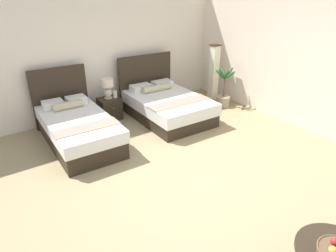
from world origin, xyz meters
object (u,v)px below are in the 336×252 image
(bed_near_window, at_px, (77,127))
(vase, at_px, (115,94))
(table_lamp, at_px, (107,86))
(floor_lamp_corner, at_px, (214,74))
(nightstand, at_px, (110,109))
(bed_near_corner, at_px, (166,105))
(potted_palm, at_px, (223,96))

(bed_near_window, bearing_deg, vase, 29.30)
(table_lamp, relative_size, vase, 2.91)
(floor_lamp_corner, bearing_deg, table_lamp, 169.48)
(nightstand, bearing_deg, bed_near_corner, -31.67)
(nightstand, xyz_separation_m, floor_lamp_corner, (2.70, -0.48, 0.48))
(table_lamp, bearing_deg, potted_palm, -19.29)
(floor_lamp_corner, bearing_deg, potted_palm, -94.27)
(bed_near_corner, bearing_deg, potted_palm, -8.74)
(bed_near_window, xyz_separation_m, nightstand, (0.99, 0.67, -0.07))
(bed_near_corner, height_order, table_lamp, bed_near_corner)
(bed_near_corner, xyz_separation_m, nightstand, (-1.09, 0.67, -0.06))
(nightstand, bearing_deg, floor_lamp_corner, -10.11)
(bed_near_corner, bearing_deg, bed_near_window, -179.95)
(bed_near_window, distance_m, potted_palm, 3.67)
(table_lamp, xyz_separation_m, potted_palm, (2.67, -0.93, -0.49))
(bed_near_window, distance_m, table_lamp, 1.29)
(table_lamp, distance_m, vase, 0.25)
(vase, height_order, potted_palm, potted_palm)
(bed_near_corner, distance_m, nightstand, 1.28)
(bed_near_corner, height_order, nightstand, bed_near_corner)
(table_lamp, bearing_deg, vase, -23.44)
(bed_near_corner, height_order, floor_lamp_corner, floor_lamp_corner)
(bed_near_window, relative_size, nightstand, 4.40)
(vase, bearing_deg, floor_lamp_corner, -9.78)
(floor_lamp_corner, bearing_deg, vase, 170.22)
(potted_palm, bearing_deg, nightstand, 161.10)
(floor_lamp_corner, bearing_deg, nightstand, 169.89)
(bed_near_corner, relative_size, potted_palm, 2.10)
(potted_palm, bearing_deg, vase, 160.95)
(bed_near_corner, distance_m, potted_palm, 1.60)
(vase, bearing_deg, potted_palm, -19.05)
(floor_lamp_corner, height_order, potted_palm, floor_lamp_corner)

